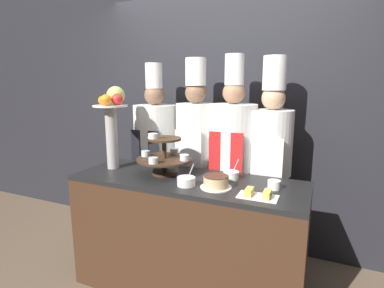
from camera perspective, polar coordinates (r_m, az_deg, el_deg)
wall_back at (r=3.02m, az=6.24°, el=6.83°), size 10.00×0.06×2.80m
buffet_counter at (r=2.46m, az=-0.98°, el=-17.01°), size 1.76×0.62×0.93m
tiered_stand at (r=2.36m, az=-5.34°, el=-2.20°), size 0.44×0.44×0.33m
fruit_pedestal at (r=2.58m, az=-14.89°, el=5.34°), size 0.28×0.29×0.69m
cake_round at (r=2.08m, az=4.60°, el=-7.24°), size 0.22×0.22×0.09m
cup_white at (r=2.13m, az=15.35°, el=-7.49°), size 0.09×0.09×0.06m
cake_square_tray at (r=1.96m, az=12.44°, el=-9.35°), size 0.25×0.15×0.05m
serving_bowl_near at (r=2.12m, az=-1.11°, el=-7.11°), size 0.13×0.13×0.16m
serving_bowl_far at (r=2.28m, az=7.47°, el=-5.88°), size 0.12×0.12×0.16m
chef_left at (r=2.97m, az=-6.94°, el=-1.48°), size 0.41×0.41×1.83m
chef_center_left at (r=2.77m, az=0.67°, el=-1.34°), size 0.36×0.36×1.86m
chef_center_right at (r=2.66m, az=7.63°, el=-2.46°), size 0.41×0.41×1.88m
chef_right at (r=2.59m, az=14.68°, el=-2.73°), size 0.35×0.35×1.85m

